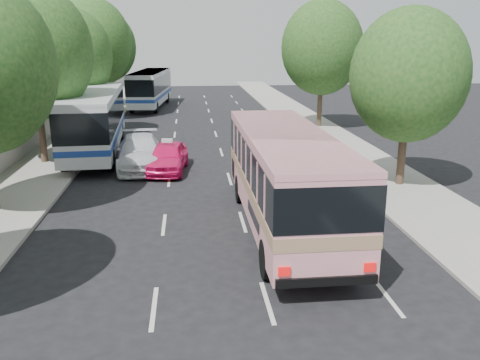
{
  "coord_description": "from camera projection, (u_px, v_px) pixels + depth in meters",
  "views": [
    {
      "loc": [
        -0.9,
        -13.63,
        6.58
      ],
      "look_at": [
        0.91,
        4.06,
        1.6
      ],
      "focal_mm": 38.0,
      "sensor_mm": 36.0,
      "label": 1
    }
  ],
  "objects": [
    {
      "name": "tour_coach_front",
      "position": [
        95.0,
        117.0,
        29.36
      ],
      "size": [
        3.38,
        12.32,
        3.65
      ],
      "rotation": [
        0.0,
        0.0,
        0.06
      ],
      "color": "silver",
      "rests_on": "ground"
    },
    {
      "name": "tree_right_near",
      "position": [
        411.0,
        71.0,
        21.98
      ],
      "size": [
        5.1,
        5.1,
        7.95
      ],
      "color": "#38281E",
      "rests_on": "ground"
    },
    {
      "name": "tour_coach_rear",
      "position": [
        150.0,
        86.0,
        49.3
      ],
      "size": [
        3.6,
        11.89,
        3.5
      ],
      "rotation": [
        0.0,
        0.0,
        -0.09
      ],
      "color": "silver",
      "rests_on": "ground"
    },
    {
      "name": "ground",
      "position": [
        223.0,
        270.0,
        14.92
      ],
      "size": [
        120.0,
        120.0,
        0.0
      ],
      "primitive_type": "plane",
      "color": "black",
      "rests_on": "ground"
    },
    {
      "name": "taxi_roof_sign",
      "position": [
        167.0,
        141.0,
        25.54
      ],
      "size": [
        0.57,
        0.24,
        0.18
      ],
      "primitive_type": "cube",
      "rotation": [
        0.0,
        0.0,
        -0.11
      ],
      "color": "silver",
      "rests_on": "pink_taxi"
    },
    {
      "name": "sidewalk_right",
      "position": [
        326.0,
        136.0,
        34.89
      ],
      "size": [
        4.0,
        90.0,
        0.12
      ],
      "primitive_type": "cube",
      "color": "#9E998E",
      "rests_on": "ground"
    },
    {
      "name": "pink_taxi",
      "position": [
        168.0,
        157.0,
        25.77
      ],
      "size": [
        2.27,
        4.62,
        1.52
      ],
      "primitive_type": "imported",
      "rotation": [
        0.0,
        0.0,
        -0.11
      ],
      "color": "#F11565",
      "rests_on": "ground"
    },
    {
      "name": "tree_left_d",
      "position": [
        71.0,
        53.0,
        33.59
      ],
      "size": [
        5.52,
        5.52,
        8.6
      ],
      "color": "#38281E",
      "rests_on": "ground"
    },
    {
      "name": "white_pickup",
      "position": [
        140.0,
        152.0,
        26.52
      ],
      "size": [
        2.82,
        5.91,
        1.66
      ],
      "primitive_type": "imported",
      "rotation": [
        0.0,
        0.0,
        0.09
      ],
      "color": "silver",
      "rests_on": "ground"
    },
    {
      "name": "tree_left_e",
      "position": [
        93.0,
        40.0,
        41.04
      ],
      "size": [
        6.3,
        6.3,
        9.82
      ],
      "color": "#38281E",
      "rests_on": "ground"
    },
    {
      "name": "tree_right_far",
      "position": [
        323.0,
        45.0,
        37.09
      ],
      "size": [
        6.0,
        6.0,
        9.35
      ],
      "color": "#38281E",
      "rests_on": "ground"
    },
    {
      "name": "tree_left_f",
      "position": [
        106.0,
        44.0,
        48.8
      ],
      "size": [
        5.88,
        5.88,
        9.16
      ],
      "color": "#38281E",
      "rests_on": "ground"
    },
    {
      "name": "low_wall",
      "position": [
        43.0,
        129.0,
        32.83
      ],
      "size": [
        0.3,
        90.0,
        1.5
      ],
      "primitive_type": "cube",
      "color": "#9E998E",
      "rests_on": "sidewalk_left"
    },
    {
      "name": "sidewalk_left",
      "position": [
        73.0,
        141.0,
        33.23
      ],
      "size": [
        4.0,
        90.0,
        0.15
      ],
      "primitive_type": "cube",
      "color": "#9E998E",
      "rests_on": "ground"
    },
    {
      "name": "tree_left_c",
      "position": [
        34.0,
        47.0,
        25.78
      ],
      "size": [
        6.0,
        6.0,
        9.35
      ],
      "color": "#38281E",
      "rests_on": "ground"
    },
    {
      "name": "pink_bus",
      "position": [
        286.0,
        170.0,
        17.56
      ],
      "size": [
        2.86,
        10.98,
        3.5
      ],
      "rotation": [
        0.0,
        0.0,
        0.01
      ],
      "color": "pink",
      "rests_on": "ground"
    }
  ]
}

